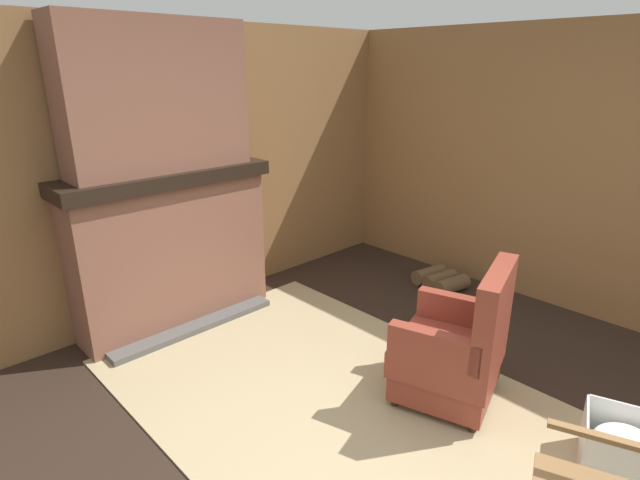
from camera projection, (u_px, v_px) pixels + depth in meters
The scene contains 12 objects.
ground_plane at pixel (404, 475), 2.72m from camera, with size 14.00×14.00×0.00m, color #2D2119.
wood_panel_wall_left at pixel (151, 177), 4.14m from camera, with size 0.06×5.92×2.47m.
wood_panel_wall_back at pixel (617, 178), 4.04m from camera, with size 5.92×0.09×2.47m.
fireplace_hearth at pixel (173, 249), 4.16m from camera, with size 0.62×1.71×1.32m.
chimney_breast at pixel (156, 96), 3.76m from camera, with size 0.36×1.42×1.13m.
area_rug at pixel (348, 407), 3.25m from camera, with size 3.48×2.11×0.01m.
armchair at pixel (455, 352), 3.23m from camera, with size 0.79×0.81×0.97m.
firewood_stack at pixel (440, 280), 5.00m from camera, with size 0.52×0.45×0.15m.
laundry_basket at pixel (624, 449), 2.68m from camera, with size 0.51×0.49×0.33m.
oil_lamp_vase at pixel (78, 168), 3.53m from camera, with size 0.11×0.11×0.28m.
storage_case at pixel (231, 152), 4.39m from camera, with size 0.17×0.21×0.13m.
decorative_plate_on_mantel at pixel (168, 153), 4.00m from camera, with size 0.07×0.25×0.25m.
Camera 1 is at (1.22, -1.81, 2.12)m, focal length 28.00 mm.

